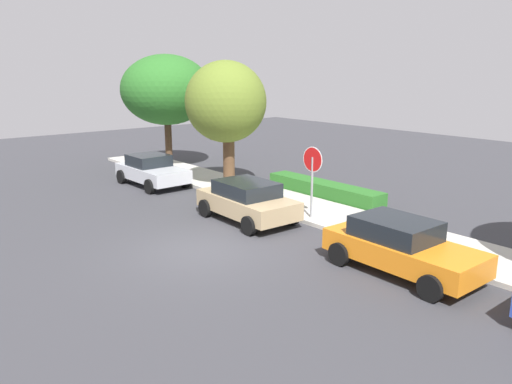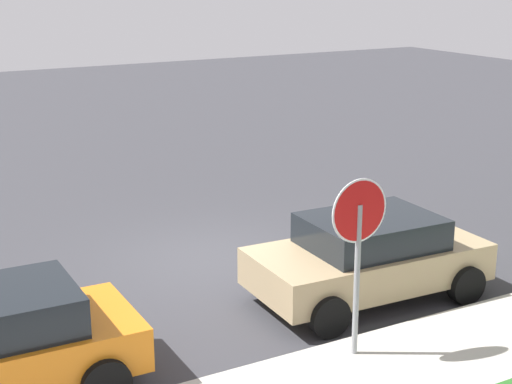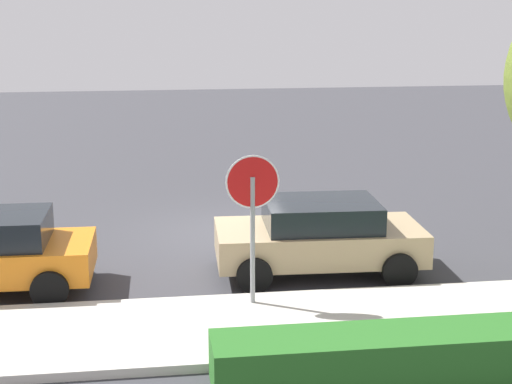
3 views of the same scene
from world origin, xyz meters
name	(u,v)px [view 2 (image 2 of 3)]	position (x,y,z in m)	size (l,w,h in m)	color
ground_plane	(213,259)	(0.00, 0.00, 0.00)	(60.00, 60.00, 0.00)	#38383D
sidewalk_curb	(400,384)	(0.00, 5.43, 0.07)	(32.00, 2.61, 0.14)	beige
stop_sign	(358,237)	(0.08, 4.55, 1.84)	(0.88, 0.08, 2.63)	gray
parked_car_tan	(368,256)	(-1.41, 2.87, 0.74)	(3.91, 2.15, 1.41)	tan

